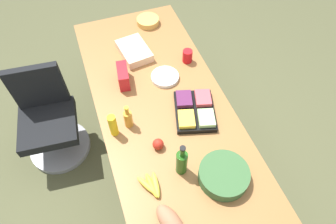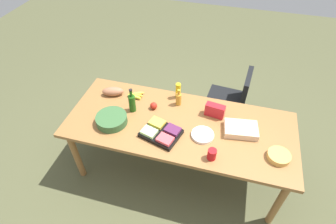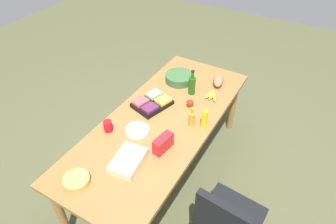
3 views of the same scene
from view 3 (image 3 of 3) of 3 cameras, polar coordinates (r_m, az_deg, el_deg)
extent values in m
plane|color=#505234|center=(3.41, -1.10, -11.37)|extent=(10.00, 10.00, 0.00)
cube|color=#976536|center=(2.86, -1.28, -1.78)|extent=(2.32, 0.96, 0.04)
cylinder|color=#976536|center=(3.98, 2.00, 4.79)|extent=(0.07, 0.07, 0.74)
cylinder|color=#976536|center=(2.85, -20.20, -17.57)|extent=(0.07, 0.07, 0.74)
cylinder|color=#976536|center=(3.76, 12.44, 1.26)|extent=(0.07, 0.07, 0.74)
cube|color=black|center=(2.67, 11.89, -19.45)|extent=(0.52, 0.52, 0.09)
cube|color=black|center=(2.34, 10.29, -20.16)|extent=(0.10, 0.44, 0.43)
cylinder|color=red|center=(2.75, -11.53, -2.70)|extent=(0.09, 0.09, 0.11)
cube|color=beige|center=(2.46, -7.71, -9.33)|extent=(0.35, 0.26, 0.07)
cube|color=red|center=(2.52, -0.95, -6.08)|extent=(0.21, 0.11, 0.14)
cube|color=black|center=(3.00, -3.09, 1.60)|extent=(0.42, 0.37, 0.04)
cube|color=#B0DA8E|center=(3.07, -2.72, 3.43)|extent=(0.17, 0.15, 0.03)
cube|color=#E24D54|center=(2.98, -5.30, 1.99)|extent=(0.17, 0.15, 0.03)
cube|color=yellow|center=(2.99, -0.93, 2.28)|extent=(0.17, 0.15, 0.03)
cube|color=#59244B|center=(2.90, -3.53, 0.77)|extent=(0.17, 0.15, 0.03)
cylinder|color=yellow|center=(2.73, 7.03, -1.34)|extent=(0.07, 0.07, 0.19)
cylinder|color=gold|center=(2.43, -17.27, -12.55)|extent=(0.22, 0.22, 0.05)
cylinder|color=#365F33|center=(3.35, 2.19, 6.64)|extent=(0.34, 0.34, 0.09)
cylinder|color=orange|center=(2.76, 4.59, -1.37)|extent=(0.07, 0.07, 0.14)
cylinder|color=orange|center=(2.69, 4.69, 0.15)|extent=(0.03, 0.03, 0.05)
cylinder|color=gold|center=(2.67, 4.73, 0.68)|extent=(0.03, 0.03, 0.01)
cylinder|color=#1E5213|center=(3.13, 4.66, 5.09)|extent=(0.07, 0.07, 0.20)
cylinder|color=#1E5213|center=(3.06, 4.79, 7.18)|extent=(0.03, 0.03, 0.08)
cylinder|color=black|center=(3.03, 4.84, 7.88)|extent=(0.04, 0.04, 0.01)
ellipsoid|color=#A56848|center=(3.34, 9.72, 6.06)|extent=(0.26, 0.18, 0.10)
cylinder|color=white|center=(2.73, -5.94, -3.55)|extent=(0.27, 0.27, 0.03)
ellipsoid|color=yellow|center=(3.16, 8.07, 3.47)|extent=(0.17, 0.06, 0.04)
ellipsoid|color=yellow|center=(3.14, 8.46, 3.27)|extent=(0.17, 0.05, 0.04)
ellipsoid|color=gold|center=(3.13, 8.86, 3.07)|extent=(0.17, 0.11, 0.04)
sphere|color=#B12518|center=(2.99, 4.30, 1.71)|extent=(0.09, 0.09, 0.08)
camera|label=1|loc=(3.19, 21.63, 36.04)|focal=32.23mm
camera|label=2|loc=(3.29, -42.36, 33.67)|focal=28.56mm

